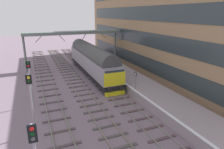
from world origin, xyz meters
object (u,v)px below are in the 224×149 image
Objects in this scene: platform_number_sign at (136,78)px; signal_post_far at (30,79)px; waiting_passenger at (121,66)px; signal_post_mid at (31,99)px; diesel_locomotive at (92,59)px.

signal_post_far is at bearing 169.17° from platform_number_sign.
waiting_passenger is (1.34, 6.76, -0.31)m from platform_number_sign.
signal_post_mid reaches higher than waiting_passenger.
waiting_passenger is (12.29, 4.67, -0.95)m from signal_post_far.
signal_post_mid is 1.05× the size of signal_post_far.
signal_post_far is 11.16m from platform_number_sign.
diesel_locomotive reaches higher than waiting_passenger.
platform_number_sign is at bearing 17.93° from signal_post_mid.
platform_number_sign is 1.18× the size of waiting_passenger.
signal_post_far is 2.90× the size of waiting_passenger.
platform_number_sign is (1.99, -10.22, -0.18)m from diesel_locomotive.
diesel_locomotive is 11.16× the size of waiting_passenger.
waiting_passenger is at bearing -46.05° from diesel_locomotive.
waiting_passenger is (3.33, -3.46, -0.49)m from diesel_locomotive.
diesel_locomotive is 16.43m from signal_post_mid.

